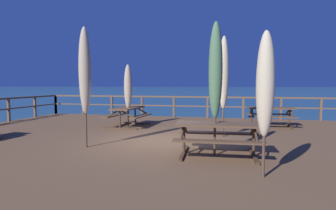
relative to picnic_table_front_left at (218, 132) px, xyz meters
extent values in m
plane|color=#2D5B6B|center=(-1.76, 1.43, -1.24)|extent=(600.00, 600.00, 0.00)
cube|color=brown|center=(-1.76, 1.43, -0.90)|extent=(15.98, 12.43, 0.68)
cube|color=brown|center=(-1.76, 7.50, 0.49)|extent=(15.68, 0.09, 0.08)
cube|color=brown|center=(-1.76, 7.50, 0.02)|extent=(15.68, 0.07, 0.06)
cube|color=brown|center=(-9.60, 7.50, -0.04)|extent=(0.10, 0.10, 1.05)
cube|color=brown|center=(-7.86, 7.50, -0.04)|extent=(0.10, 0.10, 1.05)
cube|color=brown|center=(-6.12, 7.50, -0.04)|extent=(0.10, 0.10, 1.05)
cube|color=brown|center=(-4.38, 7.50, -0.04)|extent=(0.10, 0.10, 1.05)
cube|color=brown|center=(-2.63, 7.50, -0.04)|extent=(0.10, 0.10, 1.05)
cube|color=brown|center=(-0.89, 7.50, -0.04)|extent=(0.10, 0.10, 1.05)
cube|color=brown|center=(0.85, 7.50, -0.04)|extent=(0.10, 0.10, 1.05)
cube|color=brown|center=(2.59, 7.50, -0.04)|extent=(0.10, 0.10, 1.05)
cube|color=brown|center=(4.34, 7.50, -0.04)|extent=(0.10, 0.10, 1.05)
cube|color=brown|center=(-9.60, 4.03, -0.04)|extent=(0.10, 0.10, 1.05)
cube|color=brown|center=(-9.60, 5.77, -0.04)|extent=(0.10, 0.10, 1.05)
cube|color=brown|center=(-9.60, 7.50, -0.04)|extent=(0.10, 0.10, 1.05)
cube|color=brown|center=(0.00, 0.00, 0.18)|extent=(2.02, 0.87, 0.05)
cube|color=brown|center=(0.03, -0.56, -0.12)|extent=(2.00, 0.39, 0.04)
cube|color=brown|center=(-0.03, 0.56, -0.12)|extent=(2.00, 0.39, 0.04)
cube|color=#432F1F|center=(-0.81, -0.04, -0.53)|extent=(0.16, 1.40, 0.06)
cylinder|color=#432F1F|center=(-0.81, -0.04, -0.19)|extent=(0.07, 0.07, 0.74)
cylinder|color=#432F1F|center=(-0.80, -0.32, 0.03)|extent=(0.09, 0.63, 0.37)
cylinder|color=#432F1F|center=(-0.83, 0.24, 0.03)|extent=(0.09, 0.63, 0.37)
cube|color=#432F1F|center=(0.81, 0.04, -0.53)|extent=(0.16, 1.40, 0.06)
cylinder|color=#432F1F|center=(0.81, 0.04, -0.19)|extent=(0.07, 0.07, 0.74)
cylinder|color=#432F1F|center=(0.83, -0.24, 0.03)|extent=(0.09, 0.63, 0.37)
cylinder|color=#432F1F|center=(0.80, 0.32, 0.03)|extent=(0.09, 0.63, 0.37)
cube|color=brown|center=(1.82, 5.13, 0.18)|extent=(1.83, 0.83, 0.05)
cube|color=brown|center=(1.84, 4.57, -0.12)|extent=(1.81, 0.35, 0.04)
cube|color=brown|center=(1.80, 5.69, -0.12)|extent=(1.81, 0.35, 0.04)
cube|color=#432F1F|center=(1.10, 5.10, -0.53)|extent=(0.13, 1.40, 0.06)
cylinder|color=#432F1F|center=(1.10, 5.10, -0.19)|extent=(0.07, 0.07, 0.74)
cylinder|color=#432F1F|center=(1.11, 4.82, 0.03)|extent=(0.08, 0.63, 0.37)
cylinder|color=#432F1F|center=(1.08, 5.38, 0.03)|extent=(0.08, 0.63, 0.37)
cube|color=#432F1F|center=(2.54, 5.15, -0.53)|extent=(0.13, 1.40, 0.06)
cylinder|color=#432F1F|center=(2.54, 5.15, -0.19)|extent=(0.07, 0.07, 0.74)
cylinder|color=#432F1F|center=(2.55, 4.87, 0.03)|extent=(0.08, 0.63, 0.37)
cylinder|color=#432F1F|center=(2.53, 5.43, 0.03)|extent=(0.08, 0.63, 0.37)
cube|color=brown|center=(-3.75, 3.85, 0.18)|extent=(0.84, 1.89, 0.05)
cube|color=brown|center=(-3.19, 3.82, -0.12)|extent=(0.36, 1.87, 0.04)
cube|color=brown|center=(-4.31, 3.87, -0.12)|extent=(0.36, 1.87, 0.04)
cube|color=#432F1F|center=(-3.79, 3.10, -0.53)|extent=(1.40, 0.14, 0.06)
cylinder|color=#432F1F|center=(-3.79, 3.10, -0.19)|extent=(0.07, 0.07, 0.74)
cylinder|color=#432F1F|center=(-3.51, 3.08, 0.03)|extent=(0.63, 0.08, 0.37)
cylinder|color=#432F1F|center=(-4.07, 3.11, 0.03)|extent=(0.63, 0.08, 0.37)
cube|color=#432F1F|center=(-3.72, 4.60, -0.53)|extent=(1.40, 0.14, 0.06)
cylinder|color=#432F1F|center=(-3.72, 4.60, -0.19)|extent=(0.07, 0.07, 0.74)
cylinder|color=#432F1F|center=(-3.44, 4.58, 0.03)|extent=(0.63, 0.08, 0.37)
cylinder|color=#432F1F|center=(-4.00, 4.61, 0.03)|extent=(0.63, 0.08, 0.37)
cylinder|color=#4C3828|center=(-0.08, -0.02, 0.92)|extent=(0.06, 0.06, 2.96)
ellipsoid|color=#4C704C|center=(-0.08, -0.02, 1.44)|extent=(0.32, 0.32, 2.25)
cylinder|color=#2D432D|center=(-0.08, -0.02, 1.27)|extent=(0.21, 0.21, 0.05)
cone|color=#4C3828|center=(-0.08, -0.02, 2.47)|extent=(0.10, 0.10, 0.14)
cylinder|color=#4C3828|center=(0.04, 2.44, 0.96)|extent=(0.06, 0.06, 3.04)
ellipsoid|color=#CCB793|center=(0.04, 2.44, 1.50)|extent=(0.32, 0.32, 2.31)
cylinder|color=#7A6E58|center=(0.04, 2.44, 1.32)|extent=(0.21, 0.21, 0.05)
cone|color=#4C3828|center=(0.04, 2.44, 2.55)|extent=(0.10, 0.10, 0.14)
cylinder|color=#4C3828|center=(0.87, -1.40, 0.68)|extent=(0.06, 0.06, 2.48)
ellipsoid|color=#CCB793|center=(0.87, -1.40, 1.12)|extent=(0.32, 0.32, 1.89)
cylinder|color=#7A6E58|center=(0.87, -1.40, 0.98)|extent=(0.21, 0.21, 0.05)
cone|color=#4C3828|center=(0.87, -1.40, 1.99)|extent=(0.10, 0.10, 0.14)
cylinder|color=#4C3828|center=(-3.74, 3.85, 0.61)|extent=(0.06, 0.06, 2.34)
ellipsoid|color=tan|center=(-3.74, 3.85, 1.03)|extent=(0.32, 0.32, 1.78)
cylinder|color=#685B4C|center=(-3.74, 3.85, 0.89)|extent=(0.21, 0.21, 0.05)
cone|color=#4C3828|center=(-3.74, 3.85, 1.85)|extent=(0.10, 0.10, 0.14)
cylinder|color=#4C3828|center=(-3.47, 0.07, 0.95)|extent=(0.06, 0.06, 3.01)
ellipsoid|color=tan|center=(-3.47, 0.07, 1.48)|extent=(0.32, 0.32, 2.29)
cylinder|color=#685B4C|center=(-3.47, 0.07, 1.31)|extent=(0.21, 0.21, 0.05)
cone|color=#4C3828|center=(-3.47, 0.07, 2.52)|extent=(0.10, 0.10, 0.14)
camera|label=1|loc=(0.30, -6.56, 1.11)|focal=29.63mm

